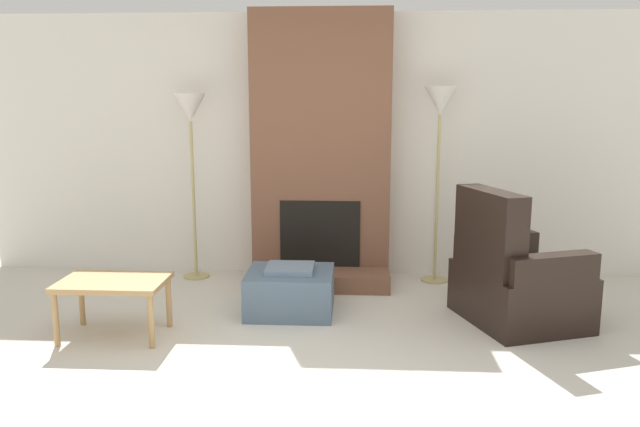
% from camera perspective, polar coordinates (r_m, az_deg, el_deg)
% --- Properties ---
extents(ground_plane, '(24.00, 24.00, 0.00)m').
position_cam_1_polar(ground_plane, '(3.86, -2.21, -17.00)').
color(ground_plane, beige).
extents(wall_back, '(6.89, 0.06, 2.60)m').
position_cam_1_polar(wall_back, '(6.30, 0.20, 6.16)').
color(wall_back, silver).
rests_on(wall_back, ground_plane).
extents(fireplace, '(1.34, 0.75, 2.60)m').
position_cam_1_polar(fireplace, '(6.07, 0.08, 5.20)').
color(fireplace, brown).
rests_on(fireplace, ground_plane).
extents(ottoman, '(0.72, 0.64, 0.40)m').
position_cam_1_polar(ottoman, '(5.28, -2.73, -7.07)').
color(ottoman, slate).
rests_on(ottoman, ground_plane).
extents(armchair, '(1.06, 1.13, 1.08)m').
position_cam_1_polar(armchair, '(5.24, 17.14, -6.07)').
color(armchair, black).
rests_on(armchair, ground_plane).
extents(side_table, '(0.78, 0.51, 0.44)m').
position_cam_1_polar(side_table, '(4.95, -18.39, -6.40)').
color(side_table, tan).
rests_on(side_table, ground_plane).
extents(floor_lamp_left, '(0.30, 0.30, 1.82)m').
position_cam_1_polar(floor_lamp_left, '(6.20, -11.75, 8.32)').
color(floor_lamp_left, tan).
rests_on(floor_lamp_left, ground_plane).
extents(floor_lamp_right, '(0.30, 0.30, 1.89)m').
position_cam_1_polar(floor_lamp_right, '(6.04, 10.91, 8.86)').
color(floor_lamp_right, tan).
rests_on(floor_lamp_right, ground_plane).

